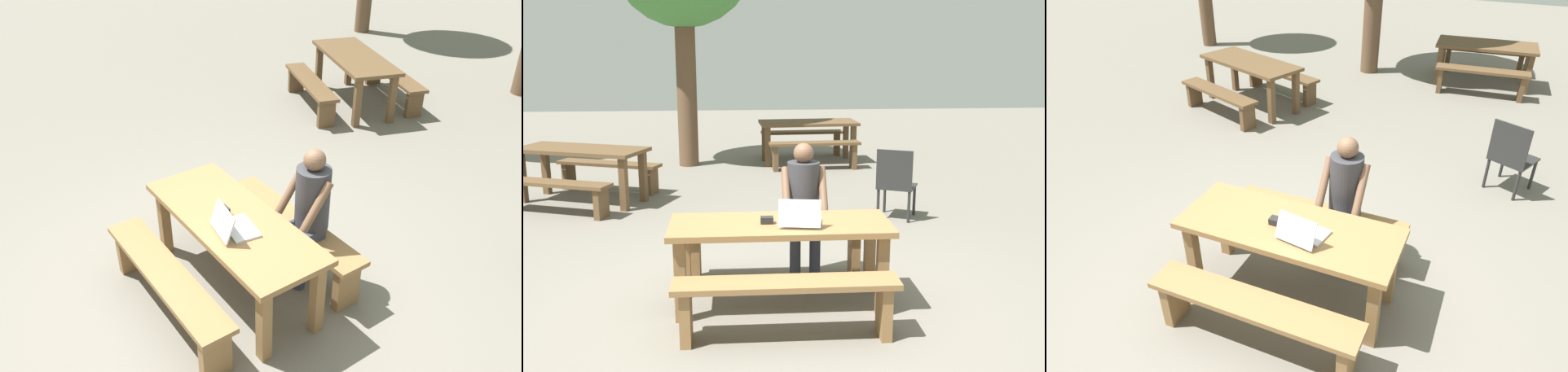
# 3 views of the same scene
# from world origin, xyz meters

# --- Properties ---
(ground_plane) EXTENTS (30.00, 30.00, 0.00)m
(ground_plane) POSITION_xyz_m (0.00, 0.00, 0.00)
(ground_plane) COLOR slate
(picnic_table_front) EXTENTS (1.81, 0.71, 0.73)m
(picnic_table_front) POSITION_xyz_m (0.00, 0.00, 0.61)
(picnic_table_front) COLOR olive
(picnic_table_front) RESTS_ON ground
(bench_near) EXTENTS (1.68, 0.30, 0.47)m
(bench_near) POSITION_xyz_m (0.00, -0.63, 0.35)
(bench_near) COLOR olive
(bench_near) RESTS_ON ground
(bench_far) EXTENTS (1.68, 0.30, 0.47)m
(bench_far) POSITION_xyz_m (0.00, 0.63, 0.35)
(bench_far) COLOR olive
(bench_far) RESTS_ON ground
(laptop) EXTENTS (0.38, 0.36, 0.23)m
(laptop) POSITION_xyz_m (0.16, -0.09, 0.78)
(laptop) COLOR silver
(laptop) RESTS_ON picnic_table_front
(small_pouch) EXTENTS (0.10, 0.07, 0.06)m
(small_pouch) POSITION_xyz_m (-0.11, -0.02, 0.76)
(small_pouch) COLOR black
(small_pouch) RESTS_ON picnic_table_front
(person_seated) EXTENTS (0.40, 0.40, 1.28)m
(person_seated) POSITION_xyz_m (0.26, 0.60, 0.75)
(person_seated) COLOR #333847
(person_seated) RESTS_ON ground
(picnic_table_mid) EXTENTS (1.90, 1.29, 0.75)m
(picnic_table_mid) POSITION_xyz_m (-2.45, 3.70, 0.63)
(picnic_table_mid) COLOR brown
(picnic_table_mid) RESTS_ON ground
(bench_mid_south) EXTENTS (1.58, 0.84, 0.43)m
(bench_mid_south) POSITION_xyz_m (-2.69, 3.07, 0.32)
(bench_mid_south) COLOR brown
(bench_mid_south) RESTS_ON ground
(bench_mid_north) EXTENTS (1.58, 0.84, 0.43)m
(bench_mid_north) POSITION_xyz_m (-2.22, 4.32, 0.32)
(bench_mid_north) COLOR brown
(bench_mid_north) RESTS_ON ground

